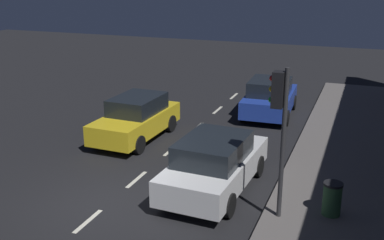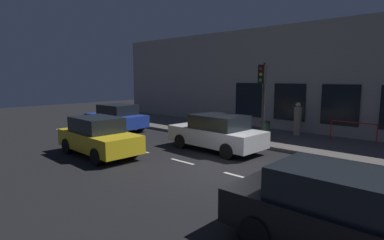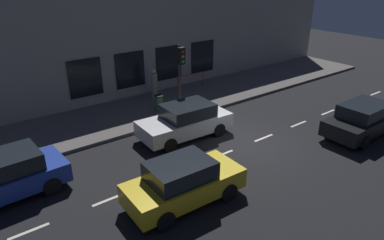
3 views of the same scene
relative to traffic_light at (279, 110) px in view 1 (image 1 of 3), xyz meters
The scene contains 7 objects.
ground_plane 5.18m from the traffic_light, behind, with size 60.00×60.00×0.00m, color black.
lane_centre_line 5.40m from the traffic_light, 158.42° to the right, with size 0.12×27.20×0.01m.
traffic_light is the anchor object (origin of this frame).
parked_car_1 7.50m from the traffic_light, 145.07° to the left, with size 1.91×4.10×1.58m.
parked_car_2 9.19m from the traffic_light, 102.73° to the left, with size 2.08×4.01×1.58m.
parked_car_3 3.01m from the traffic_light, 149.71° to the left, with size 2.09×4.41×1.58m.
trash_bin 2.68m from the traffic_light, 22.32° to the left, with size 0.47×0.47×0.85m.
Camera 1 is at (6.09, -9.70, 5.91)m, focal length 43.96 mm.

